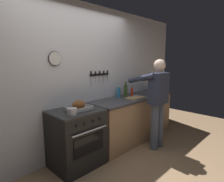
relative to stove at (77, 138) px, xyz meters
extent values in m
cube|color=silver|center=(0.22, 0.36, 0.85)|extent=(6.00, 0.10, 2.60)
cube|color=black|center=(0.76, 0.30, 0.93)|extent=(0.46, 0.02, 0.04)
cube|color=silver|center=(0.56, 0.29, 0.83)|extent=(0.02, 0.00, 0.16)
cube|color=black|center=(0.56, 0.29, 0.95)|extent=(0.02, 0.02, 0.09)
cube|color=silver|center=(0.66, 0.29, 0.85)|extent=(0.02, 0.00, 0.11)
cube|color=black|center=(0.66, 0.29, 0.95)|extent=(0.02, 0.02, 0.08)
cube|color=silver|center=(0.76, 0.29, 0.85)|extent=(0.02, 0.00, 0.11)
cube|color=black|center=(0.76, 0.29, 0.95)|extent=(0.02, 0.02, 0.09)
cube|color=silver|center=(0.87, 0.29, 0.84)|extent=(0.02, 0.00, 0.13)
cube|color=black|center=(0.87, 0.29, 0.95)|extent=(0.02, 0.02, 0.09)
cube|color=silver|center=(0.97, 0.29, 0.84)|extent=(0.02, 0.00, 0.13)
cube|color=black|center=(0.97, 0.29, 0.95)|extent=(0.02, 0.02, 0.08)
cylinder|color=white|center=(-0.14, 0.29, 1.22)|extent=(0.20, 0.02, 0.20)
torus|color=black|center=(-0.14, 0.29, 1.22)|extent=(0.22, 0.02, 0.22)
cube|color=tan|center=(1.42, 0.00, -0.02)|extent=(2.00, 0.62, 0.86)
cube|color=#3D3D42|center=(1.42, 0.00, 0.43)|extent=(2.03, 0.65, 0.04)
cube|color=black|center=(0.00, 0.00, -0.02)|extent=(0.76, 0.62, 0.87)
cube|color=black|center=(0.00, -0.31, 0.00)|extent=(0.53, 0.01, 0.28)
cube|color=#2D2D2D|center=(0.00, 0.00, 0.43)|extent=(0.76, 0.62, 0.03)
cylinder|color=black|center=(-0.21, -0.32, 0.33)|extent=(0.04, 0.02, 0.04)
cylinder|color=black|center=(-0.08, -0.32, 0.33)|extent=(0.04, 0.02, 0.04)
cylinder|color=black|center=(0.08, -0.32, 0.33)|extent=(0.04, 0.02, 0.04)
cylinder|color=black|center=(0.21, -0.32, 0.33)|extent=(0.04, 0.02, 0.04)
cylinder|color=silver|center=(0.00, -0.34, 0.21)|extent=(0.61, 0.02, 0.02)
cylinder|color=#4C566B|center=(1.31, -0.59, -0.02)|extent=(0.14, 0.14, 0.86)
cylinder|color=#4C566B|center=(1.49, -0.59, -0.02)|extent=(0.14, 0.14, 0.86)
cube|color=#2D3347|center=(1.40, -0.59, 0.69)|extent=(0.38, 0.22, 0.56)
sphere|color=beige|center=(1.40, -0.59, 1.10)|extent=(0.21, 0.21, 0.21)
cylinder|color=#2D3347|center=(1.19, -0.35, 0.87)|extent=(0.09, 0.55, 0.22)
cylinder|color=#2D3347|center=(1.61, -0.35, 0.87)|extent=(0.09, 0.55, 0.22)
cube|color=#B7B7BC|center=(0.02, -0.05, 0.46)|extent=(0.34, 0.25, 0.01)
cube|color=#B7B7BC|center=(0.02, -0.18, 0.49)|extent=(0.34, 0.01, 0.05)
cube|color=#B7B7BC|center=(0.02, 0.07, 0.49)|extent=(0.34, 0.01, 0.05)
cube|color=#B7B7BC|center=(-0.15, -0.05, 0.49)|extent=(0.01, 0.25, 0.05)
cube|color=#B7B7BC|center=(0.19, -0.05, 0.49)|extent=(0.01, 0.25, 0.05)
ellipsoid|color=brown|center=(0.02, -0.05, 0.53)|extent=(0.21, 0.15, 0.15)
cylinder|color=#B7B7BC|center=(-0.19, -0.18, 0.50)|extent=(0.14, 0.14, 0.10)
cube|color=tan|center=(1.34, -0.12, 0.46)|extent=(0.36, 0.24, 0.02)
cylinder|color=red|center=(1.43, 0.04, 0.53)|extent=(0.05, 0.05, 0.16)
cylinder|color=red|center=(1.43, 0.04, 0.63)|extent=(0.02, 0.02, 0.04)
cylinder|color=#197219|center=(1.43, 0.04, 0.65)|extent=(0.03, 0.03, 0.01)
cylinder|color=#338CCC|center=(1.20, 0.20, 0.54)|extent=(0.08, 0.08, 0.18)
cylinder|color=#338CCC|center=(1.20, 0.20, 0.64)|extent=(0.03, 0.03, 0.04)
cylinder|color=white|center=(1.20, 0.20, 0.67)|extent=(0.04, 0.04, 0.01)
cylinder|color=#997F4C|center=(1.36, 0.16, 0.55)|extent=(0.06, 0.06, 0.19)
cylinder|color=#997F4C|center=(1.36, 0.16, 0.66)|extent=(0.03, 0.03, 0.04)
cylinder|color=black|center=(1.36, 0.16, 0.69)|extent=(0.03, 0.03, 0.01)
cylinder|color=#385623|center=(1.30, 0.10, 0.57)|extent=(0.07, 0.07, 0.23)
cylinder|color=#385623|center=(1.30, 0.10, 0.71)|extent=(0.03, 0.03, 0.05)
cylinder|color=black|center=(1.30, 0.10, 0.74)|extent=(0.03, 0.03, 0.01)
camera|label=1|loc=(-1.59, -2.31, 1.22)|focal=30.08mm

